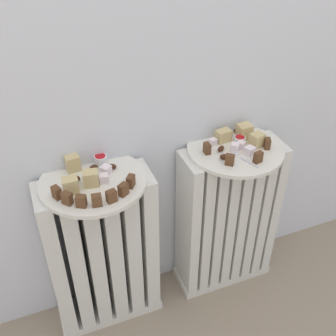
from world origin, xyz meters
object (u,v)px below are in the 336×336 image
plate_left (93,181)px  plate_right (235,149)px  jam_bowl_left (100,159)px  radiator_left (103,255)px  jam_bowl_right (240,140)px  fork (243,158)px  radiator_right (227,219)px

plate_left → plate_right: size_ratio=1.00×
plate_right → jam_bowl_left: jam_bowl_left is taller
radiator_left → jam_bowl_right: jam_bowl_right is taller
radiator_left → fork: bearing=-8.3°
radiator_right → jam_bowl_right: size_ratio=15.78×
plate_left → plate_right: bearing=0.0°
radiator_right → plate_right: size_ratio=1.92×
plate_right → jam_bowl_right: bearing=35.8°
plate_left → jam_bowl_left: bearing=59.7°
radiator_left → radiator_right: size_ratio=1.00×
radiator_right → plate_left: size_ratio=1.92×
plate_left → plate_right: (0.45, 0.00, 0.00)m
jam_bowl_left → jam_bowl_right: size_ratio=1.02×
radiator_right → jam_bowl_right: bearing=35.8°
plate_right → plate_left: bearing=180.0°
jam_bowl_right → radiator_right: bearing=-144.2°
fork → radiator_left: bearing=171.7°
jam_bowl_left → plate_left: bearing=-120.3°
plate_left → jam_bowl_right: bearing=2.1°
jam_bowl_left → fork: jam_bowl_left is taller
radiator_left → radiator_right: same height
plate_left → jam_bowl_right: (0.47, 0.02, 0.02)m
plate_right → radiator_left: bearing=-180.0°
radiator_left → jam_bowl_right: (0.47, 0.02, 0.32)m
radiator_left → jam_bowl_right: size_ratio=15.78×
plate_right → jam_bowl_right: 0.04m
jam_bowl_left → fork: (0.40, -0.13, -0.01)m
radiator_right → plate_left: plate_left is taller
radiator_right → fork: bearing=-99.7°
jam_bowl_left → jam_bowl_right: jam_bowl_left is taller
plate_right → jam_bowl_right: (0.02, 0.02, 0.02)m
plate_right → jam_bowl_right: size_ratio=8.24×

